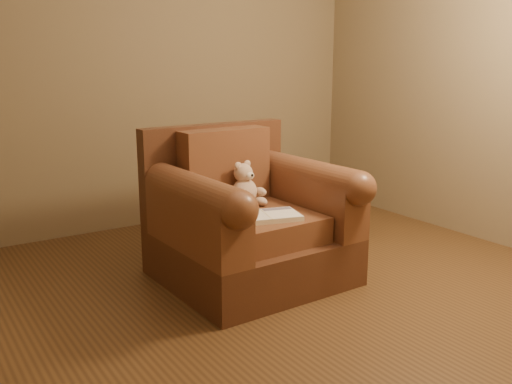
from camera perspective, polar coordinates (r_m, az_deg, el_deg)
floor at (r=3.48m, az=3.40°, el=-10.79°), size 4.00×4.00×0.00m
room at (r=3.19m, az=3.85°, el=18.56°), size 4.02×4.02×2.71m
armchair at (r=3.72m, az=-0.88°, el=-2.99°), size 1.12×1.06×0.98m
teddy_bear at (r=3.77m, az=-0.99°, el=0.39°), size 0.21×0.25×0.30m
guidebook at (r=3.46m, az=0.99°, el=-2.44°), size 0.46×0.34×0.03m
side_table at (r=4.63m, az=8.64°, el=-1.34°), size 0.35×0.35×0.48m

